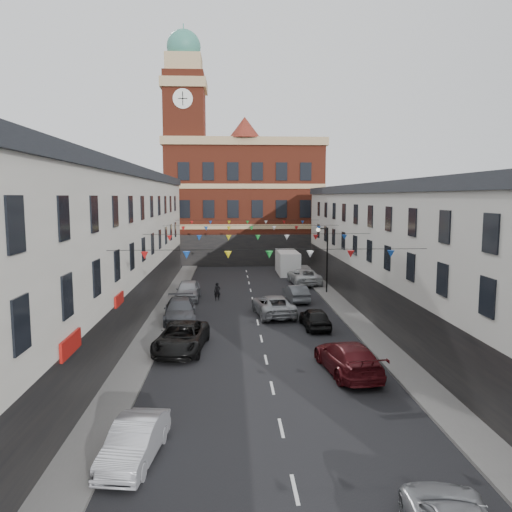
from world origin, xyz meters
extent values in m
plane|color=black|center=(0.00, 0.00, 0.00)|extent=(160.00, 160.00, 0.00)
cube|color=#605E5B|center=(-6.90, 2.00, 0.07)|extent=(1.80, 64.00, 0.15)
cube|color=#605E5B|center=(6.90, 2.00, 0.07)|extent=(1.80, 64.00, 0.15)
cube|color=beige|center=(-11.80, 1.00, 5.00)|extent=(8.00, 56.00, 10.00)
cube|color=black|center=(-11.80, 1.00, 10.35)|extent=(8.40, 56.00, 0.70)
cube|color=black|center=(-7.75, 1.00, 1.60)|extent=(0.12, 56.00, 3.20)
cube|color=#B6B4AA|center=(11.80, 1.00, 4.50)|extent=(8.00, 56.00, 9.00)
cube|color=black|center=(11.80, 1.00, 9.35)|extent=(8.40, 56.00, 0.70)
cube|color=black|center=(7.75, 1.00, 1.60)|extent=(0.12, 56.00, 3.20)
cube|color=maroon|center=(0.00, 38.00, 7.50)|extent=(20.00, 12.00, 15.00)
cube|color=tan|center=(0.00, 38.00, 15.50)|extent=(20.60, 12.60, 1.00)
cone|color=maroon|center=(0.00, 33.00, 17.20)|extent=(4.00, 4.00, 2.60)
cube|color=maroon|center=(-7.50, 35.00, 12.00)|extent=(5.00, 5.00, 24.00)
cube|color=tan|center=(-7.50, 35.00, 22.50)|extent=(5.60, 5.60, 1.20)
cube|color=tan|center=(-7.50, 35.00, 24.60)|extent=(4.40, 4.40, 3.00)
sphere|color=#317B69|center=(-7.50, 35.00, 27.20)|extent=(4.20, 4.20, 4.20)
cylinder|color=#317B69|center=(-7.50, 35.00, 29.40)|extent=(0.12, 0.12, 1.20)
cylinder|color=white|center=(-7.50, 32.45, 20.50)|extent=(2.40, 0.12, 2.40)
cube|color=#345025|center=(-4.00, 62.00, 5.00)|extent=(40.00, 14.00, 10.00)
cylinder|color=black|center=(6.80, 14.00, 3.00)|extent=(0.14, 0.14, 6.00)
cylinder|color=black|center=(6.40, 14.00, 5.90)|extent=(0.90, 0.10, 0.10)
sphere|color=beige|center=(5.95, 14.00, 5.80)|extent=(0.36, 0.36, 0.36)
imported|color=#B7B8BF|center=(-5.12, -14.07, 0.67)|extent=(1.96, 4.24, 1.35)
imported|color=black|center=(-4.70, -2.17, 0.78)|extent=(3.13, 5.85, 1.56)
imported|color=#414349|center=(-5.45, 4.67, 0.78)|extent=(2.59, 5.54, 1.57)
imported|color=#9A9CA3|center=(-5.50, 11.99, 0.83)|extent=(1.99, 4.87, 1.66)
imported|color=#4E0F14|center=(3.91, -6.28, 0.80)|extent=(2.85, 5.73, 1.60)
imported|color=black|center=(3.74, 2.33, 0.69)|extent=(1.79, 4.13, 1.39)
imported|color=#4F5257|center=(3.60, 10.89, 0.70)|extent=(1.91, 4.41, 1.41)
imported|color=silver|center=(5.50, 18.98, 0.81)|extent=(3.03, 5.96, 1.61)
imported|color=#9D9FA4|center=(1.27, 6.02, 0.77)|extent=(3.24, 5.84, 1.55)
cube|color=white|center=(4.61, 25.82, 1.29)|extent=(2.28, 5.84, 2.58)
imported|color=black|center=(-3.00, 11.56, 0.76)|extent=(0.59, 0.43, 1.53)
camera|label=1|loc=(-1.90, -29.96, 8.77)|focal=35.00mm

